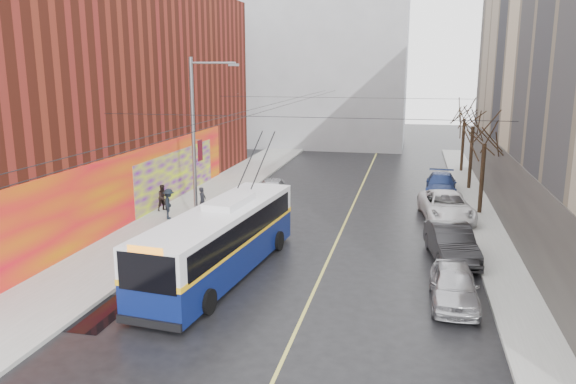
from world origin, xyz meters
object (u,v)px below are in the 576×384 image
(tree_far, at_px, (465,110))
(pedestrian_b, at_px, (163,198))
(parked_car_d, at_px, (441,184))
(pedestrian_a, at_px, (202,201))
(trolleybus, at_px, (221,240))
(pedestrian_c, at_px, (169,204))
(tree_near, at_px, (486,130))
(parked_car_a, at_px, (454,285))
(streetlight_pole, at_px, (196,138))
(parked_car_c, at_px, (446,206))
(parked_car_b, at_px, (451,243))
(tree_mid, at_px, (474,115))
(following_car, at_px, (271,190))

(tree_far, relative_size, pedestrian_b, 4.20)
(parked_car_d, relative_size, pedestrian_a, 3.12)
(tree_far, bearing_deg, trolleybus, -113.64)
(parked_car_d, relative_size, pedestrian_c, 2.84)
(trolleybus, distance_m, pedestrian_c, 9.10)
(tree_near, relative_size, parked_car_a, 1.54)
(streetlight_pole, relative_size, tree_far, 1.37)
(streetlight_pole, xyz_separation_m, pedestrian_b, (-3.17, 2.37, -3.91))
(trolleybus, height_order, parked_car_c, trolleybus)
(tree_far, xyz_separation_m, parked_car_b, (-2.13, -22.54, -4.35))
(pedestrian_b, bearing_deg, tree_mid, -24.18)
(parked_car_d, bearing_deg, parked_car_b, -88.13)
(trolleybus, bearing_deg, tree_far, 72.18)
(parked_car_c, distance_m, pedestrian_b, 16.44)
(parked_car_d, relative_size, pedestrian_b, 3.14)
(following_car, xyz_separation_m, pedestrian_a, (-2.93, -4.54, 0.21))
(tree_far, bearing_deg, parked_car_c, -97.33)
(tree_mid, bearing_deg, pedestrian_c, -144.34)
(tree_near, height_order, parked_car_c, tree_near)
(tree_far, xyz_separation_m, trolleybus, (-11.60, -26.49, -3.64))
(tree_far, distance_m, pedestrian_a, 24.19)
(tree_far, relative_size, parked_car_d, 1.34)
(trolleybus, height_order, pedestrian_b, trolleybus)
(pedestrian_a, bearing_deg, pedestrian_c, 140.27)
(pedestrian_a, bearing_deg, parked_car_a, -120.98)
(tree_far, relative_size, trolleybus, 0.57)
(following_car, bearing_deg, parked_car_a, -59.78)
(tree_far, distance_m, pedestrian_c, 26.19)
(tree_mid, height_order, parked_car_a, tree_mid)
(tree_far, distance_m, parked_car_a, 27.98)
(parked_car_a, bearing_deg, tree_near, 79.81)
(trolleybus, height_order, parked_car_a, trolleybus)
(streetlight_pole, relative_size, parked_car_b, 1.87)
(parked_car_b, xyz_separation_m, parked_car_d, (0.13, 13.56, -0.08))
(following_car, bearing_deg, tree_far, 39.84)
(streetlight_pole, relative_size, tree_near, 1.41)
(streetlight_pole, bearing_deg, pedestrian_b, 143.24)
(following_car, bearing_deg, tree_mid, 20.00)
(following_car, height_order, pedestrian_a, pedestrian_a)
(pedestrian_a, bearing_deg, parked_car_c, -75.70)
(parked_car_c, bearing_deg, tree_near, 30.49)
(parked_car_b, bearing_deg, pedestrian_c, 159.05)
(pedestrian_a, bearing_deg, streetlight_pole, -159.27)
(tree_mid, distance_m, pedestrian_b, 21.61)
(trolleybus, bearing_deg, tree_near, 52.95)
(tree_mid, height_order, following_car, tree_mid)
(parked_car_b, height_order, pedestrian_b, pedestrian_b)
(tree_mid, height_order, pedestrian_b, tree_mid)
(tree_near, height_order, pedestrian_c, tree_near)
(tree_mid, height_order, pedestrian_c, tree_mid)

